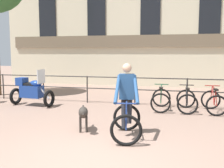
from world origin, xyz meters
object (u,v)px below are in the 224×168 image
parked_motorcycle (31,91)px  parked_bicycle_near_lamp (161,100)px  cyclist_with_bike (127,104)px  dog (83,114)px  parked_bicycle_mid_left (187,101)px  parked_bicycle_mid_right (214,102)px

parked_motorcycle → parked_bicycle_near_lamp: bearing=-77.6°
cyclist_with_bike → dog: (-1.11, 0.11, -0.32)m
dog → parked_bicycle_mid_left: parked_bicycle_mid_left is taller
parked_motorcycle → dog: bearing=-123.4°
parked_bicycle_mid_right → parked_bicycle_near_lamp: bearing=-2.7°
dog → parked_bicycle_near_lamp: bearing=39.6°
dog → parked_bicycle_near_lamp: parked_bicycle_near_lamp is taller
cyclist_with_bike → parked_bicycle_mid_right: 3.86m
parked_bicycle_mid_right → parked_bicycle_mid_left: bearing=-2.7°
parked_bicycle_mid_right → dog: bearing=38.0°
parked_motorcycle → parked_bicycle_mid_right: 6.38m
parked_motorcycle → parked_bicycle_near_lamp: 4.69m
dog → parked_bicycle_mid_right: 4.52m
parked_bicycle_near_lamp → parked_bicycle_mid_right: same height
parked_motorcycle → parked_bicycle_mid_left: 5.53m
cyclist_with_bike → parked_motorcycle: size_ratio=1.01×
parked_bicycle_mid_left → parked_bicycle_mid_right: (0.85, 0.00, 0.00)m
parked_motorcycle → parked_bicycle_near_lamp: parked_motorcycle is taller
cyclist_with_bike → parked_bicycle_mid_left: size_ratio=1.52×
parked_motorcycle → parked_bicycle_mid_right: parked_motorcycle is taller
dog → parked_bicycle_mid_left: size_ratio=0.82×
cyclist_with_bike → dog: size_ratio=1.86×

